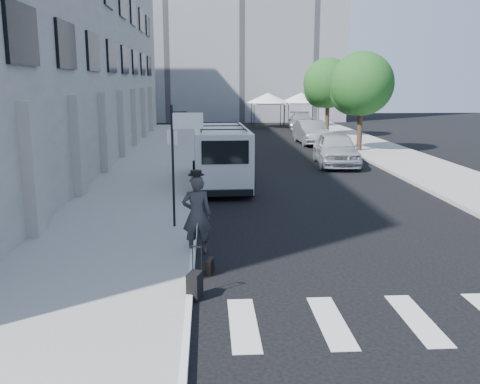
{
  "coord_description": "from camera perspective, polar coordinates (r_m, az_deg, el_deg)",
  "views": [
    {
      "loc": [
        -1.6,
        -11.92,
        4.3
      ],
      "look_at": [
        -0.73,
        2.44,
        1.3
      ],
      "focal_mm": 40.0,
      "sensor_mm": 36.0,
      "label": 1
    }
  ],
  "objects": [
    {
      "name": "parked_car_c",
      "position": [
        48.69,
        6.54,
        7.53
      ],
      "size": [
        2.66,
        5.38,
        1.5
      ],
      "primitive_type": "imported",
      "rotation": [
        0.0,
        0.0,
        -0.11
      ],
      "color": "#94969B",
      "rests_on": "ground"
    },
    {
      "name": "parked_car_b",
      "position": [
        37.35,
        7.6,
        6.32
      ],
      "size": [
        1.87,
        4.96,
        1.62
      ],
      "primitive_type": "imported",
      "rotation": [
        0.0,
        0.0,
        0.03
      ],
      "color": "slate",
      "rests_on": "ground"
    },
    {
      "name": "tent_left",
      "position": [
        50.26,
        2.99,
        9.96
      ],
      "size": [
        4.0,
        4.0,
        3.2
      ],
      "color": "black",
      "rests_on": "ground"
    },
    {
      "name": "building_far",
      "position": [
        62.56,
        -0.14,
        19.32
      ],
      "size": [
        22.0,
        12.0,
        25.0
      ],
      "primitive_type": "cube",
      "color": "slate",
      "rests_on": "ground"
    },
    {
      "name": "tree_near",
      "position": [
        33.34,
        12.61,
        10.95
      ],
      "size": [
        3.8,
        3.83,
        6.03
      ],
      "color": "black",
      "rests_on": "ground"
    },
    {
      "name": "tree_far",
      "position": [
        42.07,
        9.21,
        11.2
      ],
      "size": [
        3.8,
        3.83,
        6.03
      ],
      "color": "black",
      "rests_on": "ground"
    },
    {
      "name": "tent_right",
      "position": [
        51.2,
        6.54,
        9.94
      ],
      "size": [
        4.0,
        4.0,
        3.2
      ],
      "color": "black",
      "rests_on": "ground"
    },
    {
      "name": "sign_pole",
      "position": [
        15.23,
        -6.34,
        5.5
      ],
      "size": [
        1.03,
        0.07,
        3.5
      ],
      "color": "black",
      "rests_on": "sidewalk_left"
    },
    {
      "name": "cargo_van",
      "position": [
        22.19,
        -2.1,
        3.88
      ],
      "size": [
        2.45,
        6.53,
        2.42
      ],
      "rotation": [
        0.0,
        0.0,
        0.03
      ],
      "color": "beige",
      "rests_on": "ground"
    },
    {
      "name": "parked_car_a",
      "position": [
        28.07,
        10.2,
        4.56
      ],
      "size": [
        2.47,
        5.22,
        1.72
      ],
      "primitive_type": "imported",
      "rotation": [
        0.0,
        0.0,
        -0.09
      ],
      "color": "#B2B4BA",
      "rests_on": "ground"
    },
    {
      "name": "building_left",
      "position": [
        31.56,
        -22.44,
        14.01
      ],
      "size": [
        10.0,
        44.0,
        12.0
      ],
      "primitive_type": "cube",
      "color": "gray",
      "rests_on": "ground"
    },
    {
      "name": "briefcase",
      "position": [
        12.27,
        -3.23,
        -7.91
      ],
      "size": [
        0.21,
        0.46,
        0.34
      ],
      "primitive_type": "cube",
      "rotation": [
        0.0,
        0.0,
        -0.22
      ],
      "color": "black",
      "rests_on": "ground"
    },
    {
      "name": "suitcase",
      "position": [
        10.9,
        -4.86,
        -9.9
      ],
      "size": [
        0.34,
        0.43,
        1.06
      ],
      "rotation": [
        0.0,
        0.0,
        -0.32
      ],
      "color": "black",
      "rests_on": "ground"
    },
    {
      "name": "ground",
      "position": [
        12.77,
        3.98,
        -7.93
      ],
      "size": [
        120.0,
        120.0,
        0.0
      ],
      "primitive_type": "plane",
      "color": "black",
      "rests_on": "ground"
    },
    {
      "name": "sidewalk_left",
      "position": [
        28.36,
        -8.79,
        3.08
      ],
      "size": [
        4.5,
        48.0,
        0.15
      ],
      "primitive_type": "cube",
      "color": "gray",
      "rests_on": "ground"
    },
    {
      "name": "sidewalk_right",
      "position": [
        33.9,
        14.84,
        4.23
      ],
      "size": [
        4.0,
        56.0,
        0.15
      ],
      "primitive_type": "cube",
      "color": "gray",
      "rests_on": "ground"
    },
    {
      "name": "businessman",
      "position": [
        13.44,
        -4.64,
        -2.44
      ],
      "size": [
        0.76,
        0.51,
        2.02
      ],
      "primitive_type": "imported",
      "rotation": [
        0.0,
        0.0,
        3.19
      ],
      "color": "#303032",
      "rests_on": "ground"
    }
  ]
}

